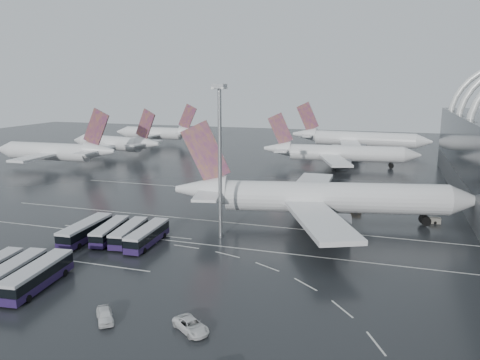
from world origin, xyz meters
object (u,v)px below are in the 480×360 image
(airliner_main, at_px, (320,198))
(bus_row_near_b, at_px, (110,231))
(bus_row_near_a, at_px, (85,231))
(jet_remote_west, at_px, (56,152))
(jet_remote_far, at_px, (159,133))
(gse_cart_belly_e, at_px, (356,209))
(gse_cart_belly_d, at_px, (435,220))
(floodlight_mast, at_px, (220,143))
(van_curve_b, at_px, (105,315))
(gse_cart_belly_c, at_px, (309,218))
(bus_row_near_d, at_px, (147,235))
(airliner_gate_b, at_px, (337,153))
(bus_row_far_b, at_px, (13,272))
(van_curve_a, at_px, (191,325))
(jet_remote_mid, at_px, (116,143))
(bus_row_near_c, at_px, (129,233))
(bus_row_far_c, at_px, (38,276))
(airliner_gate_c, at_px, (357,139))

(airliner_main, bearing_deg, bus_row_near_b, -160.12)
(bus_row_near_a, bearing_deg, jet_remote_west, 39.42)
(jet_remote_far, bearing_deg, gse_cart_belly_e, 135.97)
(jet_remote_west, bearing_deg, airliner_main, 156.34)
(gse_cart_belly_d, bearing_deg, bus_row_near_b, -153.32)
(bus_row_near_a, relative_size, gse_cart_belly_e, 5.59)
(airliner_main, distance_m, jet_remote_far, 138.35)
(floodlight_mast, bearing_deg, van_curve_b, -94.77)
(airliner_main, xyz_separation_m, floodlight_mast, (-16.23, -15.07, 12.56))
(bus_row_near_a, xyz_separation_m, gse_cart_belly_c, (37.33, 25.10, -1.31))
(jet_remote_far, relative_size, bus_row_near_d, 3.30)
(airliner_gate_b, xyz_separation_m, jet_remote_west, (-91.54, -30.01, 0.66))
(gse_cart_belly_d, bearing_deg, bus_row_near_a, -153.55)
(van_curve_b, xyz_separation_m, gse_cart_belly_e, (25.82, 59.62, -0.10))
(bus_row_far_b, height_order, van_curve_a, bus_row_far_b)
(airliner_gate_b, height_order, jet_remote_mid, jet_remote_mid)
(jet_remote_west, relative_size, bus_row_near_c, 3.77)
(jet_remote_west, relative_size, van_curve_a, 8.74)
(jet_remote_west, distance_m, bus_row_far_c, 101.92)
(airliner_gate_b, xyz_separation_m, jet_remote_far, (-87.18, 36.85, 0.28))
(jet_remote_far, bearing_deg, bus_row_near_a, 111.56)
(bus_row_near_b, relative_size, bus_row_near_d, 0.94)
(jet_remote_west, relative_size, gse_cart_belly_c, 22.85)
(airliner_gate_c, bearing_deg, floodlight_mast, -94.66)
(airliner_gate_c, xyz_separation_m, bus_row_near_b, (-35.69, -129.15, -3.46))
(bus_row_near_b, xyz_separation_m, van_curve_b, (16.37, -26.52, -0.85))
(jet_remote_west, xyz_separation_m, bus_row_near_b, (59.67, -59.92, -3.63))
(airliner_gate_c, bearing_deg, van_curve_b, -94.02)
(airliner_gate_b, bearing_deg, bus_row_near_d, -111.13)
(van_curve_a, bearing_deg, airliner_gate_c, 32.53)
(bus_row_far_b, bearing_deg, bus_row_near_d, -34.31)
(jet_remote_west, relative_size, bus_row_far_c, 3.36)
(van_curve_a, distance_m, gse_cart_belly_c, 49.27)
(bus_row_far_c, distance_m, gse_cart_belly_d, 75.89)
(jet_remote_west, xyz_separation_m, bus_row_far_c, (61.60, -81.12, -3.42))
(jet_remote_far, height_order, bus_row_near_c, jet_remote_far)
(airliner_gate_c, xyz_separation_m, van_curve_b, (-19.32, -155.68, -4.31))
(airliner_main, bearing_deg, bus_row_near_c, -157.32)
(bus_row_near_b, relative_size, bus_row_near_c, 1.00)
(van_curve_a, relative_size, gse_cart_belly_c, 2.61)
(airliner_gate_c, height_order, bus_row_far_b, airliner_gate_c)
(airliner_main, height_order, van_curve_a, airliner_main)
(airliner_gate_c, height_order, floodlight_mast, floodlight_mast)
(bus_row_near_a, distance_m, bus_row_far_b, 19.48)
(van_curve_b, xyz_separation_m, gse_cart_belly_d, (42.11, 55.91, -0.18))
(bus_row_near_b, xyz_separation_m, bus_row_near_d, (8.00, -0.41, 0.12))
(airliner_gate_c, xyz_separation_m, jet_remote_mid, (-89.71, -41.07, -0.20))
(jet_remote_far, bearing_deg, airliner_gate_b, 156.91)
(bus_row_far_c, bearing_deg, gse_cart_belly_e, -42.99)
(bus_row_near_a, distance_m, gse_cart_belly_e, 57.91)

